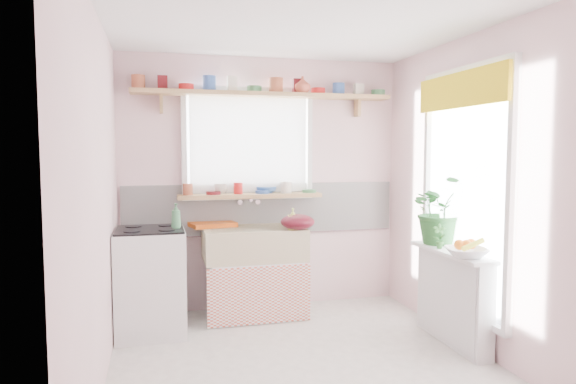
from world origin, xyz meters
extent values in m
plane|color=silver|center=(0.00, 0.00, 0.00)|extent=(3.20, 3.20, 0.00)
plane|color=white|center=(0.00, 0.00, 2.50)|extent=(3.20, 3.20, 0.00)
plane|color=#F6CED1|center=(0.00, 1.60, 1.25)|extent=(2.80, 0.00, 2.80)
plane|color=#F6CED1|center=(0.00, -1.60, 1.25)|extent=(2.80, 0.00, 2.80)
plane|color=#F6CED1|center=(-1.40, 0.00, 1.25)|extent=(0.00, 3.20, 3.20)
plane|color=#F6CED1|center=(1.40, 0.00, 1.25)|extent=(0.00, 3.20, 3.20)
cube|color=white|center=(0.00, 1.59, 1.00)|extent=(2.74, 0.03, 0.50)
cube|color=#C78192|center=(0.00, 1.58, 0.80)|extent=(2.74, 0.02, 0.12)
cube|color=white|center=(-0.15, 1.60, 1.65)|extent=(1.20, 0.01, 1.00)
cube|color=white|center=(-0.15, 1.53, 1.65)|extent=(1.15, 0.02, 0.95)
cube|color=white|center=(1.40, 0.20, 1.25)|extent=(0.01, 1.10, 1.90)
cube|color=yellow|center=(1.31, 0.20, 2.06)|extent=(0.03, 1.20, 0.28)
cube|color=white|center=(-0.15, 1.30, 0.28)|extent=(0.85, 0.55, 0.55)
cube|color=#D2553E|center=(-0.15, 1.02, 0.28)|extent=(0.95, 0.02, 0.53)
cube|color=beige|center=(-0.15, 1.30, 0.70)|extent=(0.95, 0.55, 0.30)
cylinder|color=silver|center=(-0.15, 1.55, 1.10)|extent=(0.03, 0.22, 0.03)
cube|color=white|center=(-1.10, 1.05, 0.45)|extent=(0.58, 0.58, 0.90)
cube|color=black|center=(-1.10, 1.05, 0.91)|extent=(0.56, 0.56, 0.02)
cylinder|color=black|center=(-1.24, 0.91, 0.92)|extent=(0.14, 0.14, 0.01)
cylinder|color=black|center=(-0.96, 0.91, 0.92)|extent=(0.14, 0.14, 0.01)
cylinder|color=black|center=(-1.24, 1.19, 0.92)|extent=(0.14, 0.14, 0.01)
cylinder|color=black|center=(-0.96, 1.19, 0.92)|extent=(0.14, 0.14, 0.01)
cube|color=white|center=(1.30, 0.20, 0.38)|extent=(0.15, 0.90, 0.75)
cube|color=white|center=(1.27, 0.20, 0.76)|extent=(0.22, 0.95, 0.03)
cube|color=tan|center=(-0.15, 1.48, 1.14)|extent=(1.40, 0.22, 0.04)
cube|color=tan|center=(0.00, 1.47, 2.12)|extent=(2.52, 0.24, 0.04)
cylinder|color=#A55133|center=(-1.18, 1.47, 2.20)|extent=(0.11, 0.11, 0.12)
cylinder|color=#590F14|center=(-0.97, 1.47, 2.20)|extent=(0.11, 0.11, 0.12)
cylinder|color=red|center=(-0.75, 1.47, 2.17)|extent=(0.11, 0.11, 0.06)
cylinder|color=#3359A5|center=(-0.54, 1.47, 2.20)|extent=(0.11, 0.11, 0.12)
cylinder|color=silver|center=(-0.32, 1.47, 2.20)|extent=(0.11, 0.11, 0.12)
cylinder|color=#3F7F4C|center=(-0.11, 1.47, 2.17)|extent=(0.11, 0.11, 0.06)
cylinder|color=#A55133|center=(0.11, 1.47, 2.20)|extent=(0.11, 0.11, 0.12)
cylinder|color=#590F14|center=(0.32, 1.47, 2.20)|extent=(0.11, 0.11, 0.12)
cylinder|color=red|center=(0.54, 1.47, 2.17)|extent=(0.11, 0.11, 0.06)
cylinder|color=#3359A5|center=(0.75, 1.47, 2.20)|extent=(0.11, 0.11, 0.12)
cylinder|color=silver|center=(0.97, 1.47, 2.20)|extent=(0.11, 0.11, 0.12)
cylinder|color=#3F7F4C|center=(1.18, 1.47, 2.17)|extent=(0.11, 0.11, 0.06)
cylinder|color=#A55133|center=(-0.77, 1.48, 1.22)|extent=(0.11, 0.11, 0.12)
cylinder|color=#590F14|center=(-0.52, 1.48, 1.22)|extent=(0.11, 0.11, 0.12)
cylinder|color=red|center=(-0.27, 1.48, 1.19)|extent=(0.11, 0.11, 0.06)
cylinder|color=#3359A5|center=(-0.03, 1.48, 1.22)|extent=(0.11, 0.11, 0.12)
cylinder|color=silver|center=(0.22, 1.48, 1.22)|extent=(0.11, 0.11, 0.12)
cylinder|color=#3F7F4C|center=(0.47, 1.48, 1.19)|extent=(0.11, 0.11, 0.06)
cube|color=#D25512|center=(-0.53, 1.50, 0.87)|extent=(0.48, 0.40, 0.04)
ellipsoid|color=#510E1A|center=(0.22, 1.10, 0.92)|extent=(0.38, 0.38, 0.14)
imported|color=#266028|center=(1.33, 0.48, 1.07)|extent=(0.56, 0.49, 0.59)
imported|color=silver|center=(1.22, -0.08, 0.81)|extent=(0.36, 0.36, 0.08)
imported|color=#336F2C|center=(1.21, 0.28, 0.88)|extent=(0.13, 0.11, 0.20)
imported|color=#E6F96E|center=(0.18, 1.10, 0.95)|extent=(0.10, 0.10, 0.20)
imported|color=beige|center=(-0.44, 1.54, 1.21)|extent=(0.16, 0.16, 0.10)
imported|color=#335EA5|center=(0.02, 1.54, 1.19)|extent=(0.26, 0.26, 0.06)
imported|color=#B95039|center=(0.36, 1.42, 2.22)|extent=(0.17, 0.17, 0.16)
imported|color=#458A58|center=(-0.88, 1.01, 1.02)|extent=(0.11, 0.11, 0.22)
sphere|color=orange|center=(1.22, -0.08, 0.87)|extent=(0.08, 0.08, 0.08)
sphere|color=orange|center=(1.28, -0.05, 0.87)|extent=(0.08, 0.08, 0.08)
sphere|color=orange|center=(1.17, -0.06, 0.87)|extent=(0.08, 0.08, 0.08)
cylinder|color=gold|center=(1.24, -0.13, 0.88)|extent=(0.18, 0.04, 0.10)
camera|label=1|loc=(-1.02, -3.45, 1.58)|focal=32.00mm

